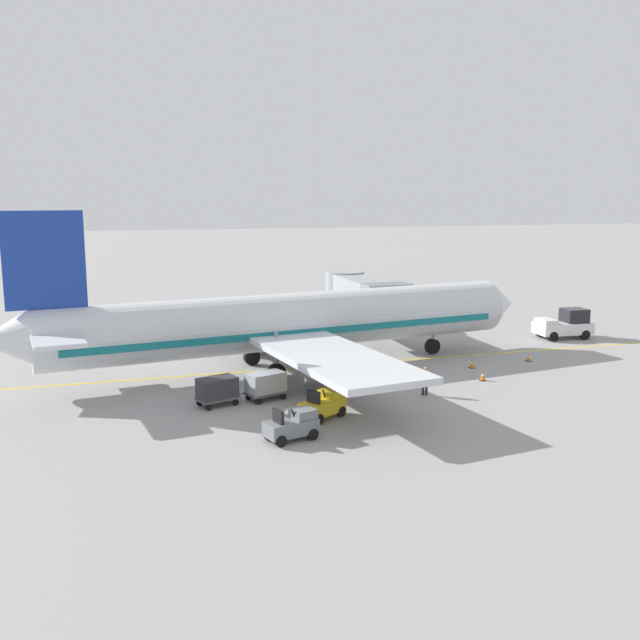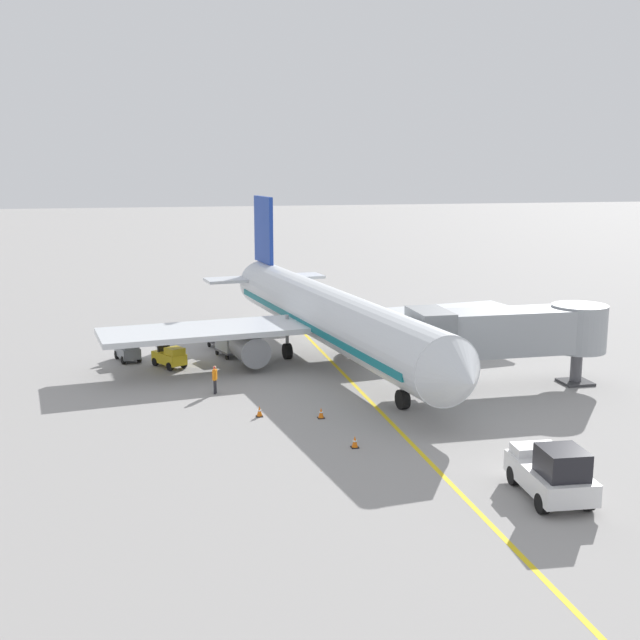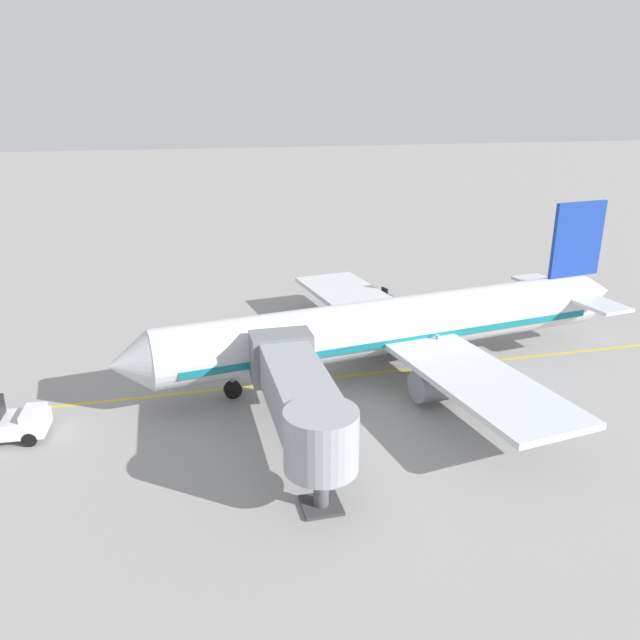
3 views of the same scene
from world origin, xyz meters
The scene contains 13 objects.
ground_plane centered at (0.00, 0.00, 0.00)m, with size 400.00×400.00×0.00m, color gray.
gate_lead_in_line centered at (0.00, 0.00, 0.00)m, with size 0.24×80.00×0.01m, color gold.
parked_airliner centered at (0.29, 1.71, 3.19)m, with size 30.43×37.30×10.63m.
jet_bridge centered at (-8.85, 10.40, 3.45)m, with size 12.24×3.50×4.98m.
pushback_tractor centered at (-3.39, 25.85, 1.10)m, with size 2.49×4.54×2.40m.
baggage_tug_lead centered at (10.84, 0.90, 0.71)m, with size 2.31×2.76×1.62m.
baggage_tug_trailing centered at (13.59, -1.50, 0.71)m, with size 1.87×2.73×1.62m.
baggage_cart_front centered at (6.68, -1.24, 0.95)m, with size 1.95×2.97×1.58m.
baggage_cart_second_in_train centered at (7.01, -4.04, 0.95)m, with size 1.95×2.97×1.58m.
ground_crew_wing_walker centered at (8.49, 7.79, 0.95)m, with size 0.33×0.72×1.69m.
safety_cone_nose_left centered at (3.42, 13.69, 0.29)m, with size 0.36×0.36×0.59m.
safety_cone_nose_right centered at (6.58, 12.69, 0.29)m, with size 0.36×0.36×0.59m.
safety_cone_wing_tip centered at (2.83, 18.44, 0.29)m, with size 0.36×0.36×0.59m.
Camera 3 is at (-36.78, 16.24, 17.75)m, focal length 35.11 mm.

